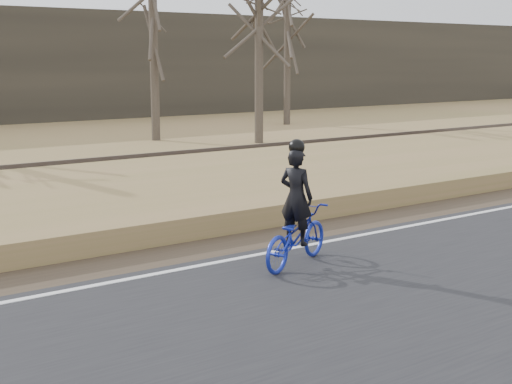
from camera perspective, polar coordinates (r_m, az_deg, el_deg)
ground at (r=11.15m, az=-8.25°, el=-7.20°), size 120.00×120.00×0.00m
road at (r=9.09m, az=-1.06°, el=-11.10°), size 120.00×6.00×0.06m
edge_line at (r=11.30m, az=-8.72°, el=-6.62°), size 120.00×0.12×0.01m
shoulder at (r=12.18m, az=-10.79°, el=-5.63°), size 120.00×1.60×0.04m
embankment at (r=14.85m, az=-15.54°, el=-2.09°), size 120.00×5.00×0.44m
ballast at (r=18.42m, az=-19.47°, el=0.14°), size 120.00×3.00×0.45m
railroad at (r=18.37m, az=-19.53°, el=1.07°), size 120.00×2.40×0.29m
cyclist at (r=11.60m, az=3.21°, el=-2.76°), size 1.95×1.31×2.08m
bare_tree_center at (r=30.06m, az=-8.18°, el=11.50°), size 0.36×0.36×7.76m
bare_tree_right at (r=28.84m, az=0.24°, el=10.69°), size 0.36×0.36×6.81m
bare_tree_far_right at (r=37.02m, az=2.53°, el=11.89°), size 0.36×0.36×8.37m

